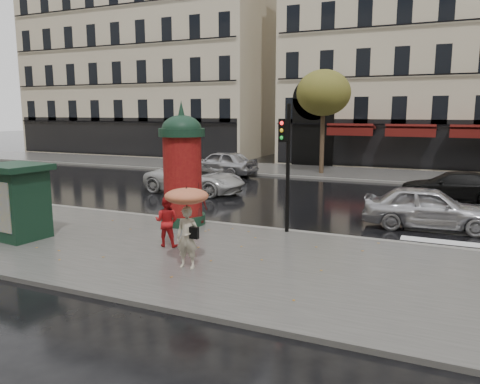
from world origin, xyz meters
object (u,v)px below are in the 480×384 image
at_px(traffic_light, 286,156).
at_px(woman_red, 167,221).
at_px(morris_column, 182,166).
at_px(car_silver, 428,207).
at_px(man_burgundy, 195,202).
at_px(newsstand, 16,200).
at_px(woman_umbrella, 187,214).
at_px(car_black, 453,186).
at_px(car_far_silver, 221,163).
at_px(car_white, 195,179).

bearing_deg(traffic_light, woman_red, -131.78).
xyz_separation_m(morris_column, car_silver, (7.90, 3.26, -1.42)).
height_order(man_burgundy, newsstand, newsstand).
relative_size(woman_umbrella, car_silver, 0.48).
height_order(woman_umbrella, car_black, woman_umbrella).
bearing_deg(newsstand, morris_column, 45.07).
height_order(man_burgundy, car_black, man_burgundy).
bearing_deg(woman_umbrella, newsstand, 177.00).
bearing_deg(man_burgundy, car_silver, -173.88).
distance_m(woman_umbrella, car_black, 14.72).
relative_size(woman_umbrella, woman_red, 1.41).
bearing_deg(car_silver, car_black, -12.00).
relative_size(man_burgundy, car_black, 0.35).
height_order(traffic_light, car_far_silver, traffic_light).
distance_m(woman_umbrella, traffic_light, 4.68).
bearing_deg(morris_column, car_white, 116.08).
height_order(newsstand, car_far_silver, newsstand).
height_order(car_silver, car_far_silver, car_far_silver).
xyz_separation_m(woman_umbrella, car_black, (6.13, 13.36, -0.84)).
bearing_deg(car_white, car_far_silver, 17.18).
bearing_deg(car_black, man_burgundy, -44.05).
distance_m(man_burgundy, car_white, 7.30).
bearing_deg(car_silver, traffic_light, 120.26).
relative_size(newsstand, car_far_silver, 0.49).
height_order(car_silver, car_white, car_silver).
bearing_deg(newsstand, woman_red, 13.07).
relative_size(morris_column, car_black, 0.93).
relative_size(traffic_light, car_white, 0.81).
bearing_deg(traffic_light, morris_column, -174.93).
height_order(car_white, car_far_silver, car_far_silver).
height_order(morris_column, newsstand, morris_column).
bearing_deg(woman_umbrella, traffic_light, 75.85).
xyz_separation_m(woman_red, newsstand, (-4.76, -1.11, 0.45)).
bearing_deg(car_black, morris_column, -45.67).
relative_size(car_silver, car_far_silver, 0.93).
height_order(man_burgundy, traffic_light, traffic_light).
bearing_deg(car_black, car_silver, -10.05).
xyz_separation_m(man_burgundy, car_silver, (7.42, 3.26, -0.19)).
bearing_deg(man_burgundy, newsstand, 24.02).
distance_m(woman_umbrella, morris_column, 4.86).
height_order(car_black, car_far_silver, car_far_silver).
bearing_deg(car_white, car_silver, -103.33).
xyz_separation_m(man_burgundy, car_white, (-3.59, 6.36, -0.23)).
relative_size(car_white, car_far_silver, 1.08).
bearing_deg(woman_umbrella, car_silver, 53.96).
distance_m(morris_column, newsstand, 5.36).
distance_m(woman_umbrella, man_burgundy, 4.61).
bearing_deg(morris_column, newsstand, -134.93).
height_order(woman_umbrella, man_burgundy, woman_umbrella).
xyz_separation_m(morris_column, car_black, (8.69, 9.28, -1.50)).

